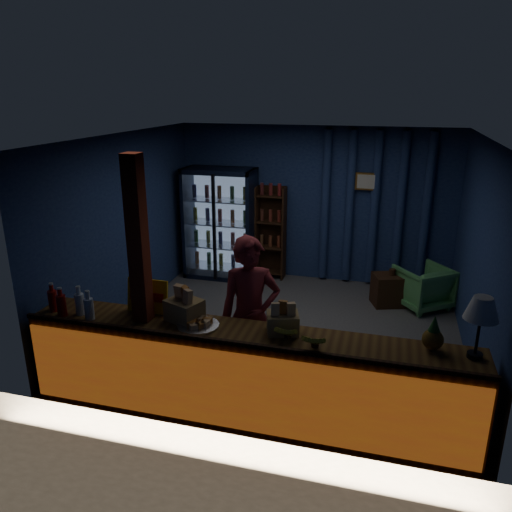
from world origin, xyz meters
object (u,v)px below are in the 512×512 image
at_px(pastry_tray, 198,324).
at_px(table_lamp, 482,311).
at_px(green_chair, 423,287).
at_px(shopkeeper, 250,316).

distance_m(pastry_tray, table_lamp, 2.55).
bearing_deg(green_chair, pastry_tray, 18.01).
bearing_deg(green_chair, shopkeeper, 18.28).
bearing_deg(shopkeeper, pastry_tray, -148.30).
xyz_separation_m(shopkeeper, pastry_tray, (-0.38, -0.52, 0.11)).
xyz_separation_m(green_chair, pastry_tray, (-2.28, -3.30, 0.65)).
xyz_separation_m(green_chair, table_lamp, (0.23, -3.22, 1.07)).
distance_m(shopkeeper, green_chair, 3.41).
relative_size(shopkeeper, table_lamp, 3.07).
distance_m(green_chair, table_lamp, 3.40).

